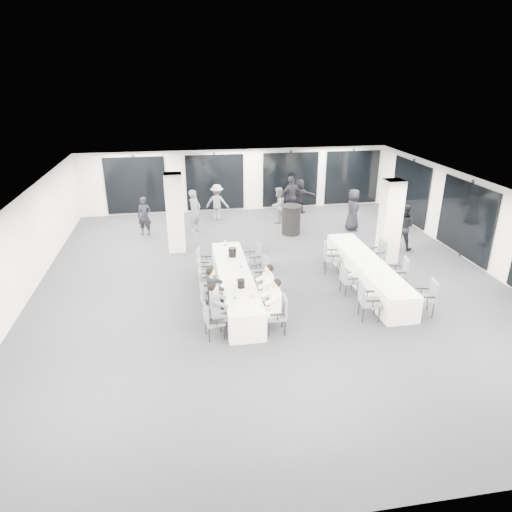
{
  "coord_description": "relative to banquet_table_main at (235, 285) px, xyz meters",
  "views": [
    {
      "loc": [
        -2.55,
        -12.45,
        6.0
      ],
      "look_at": [
        -0.49,
        -0.2,
        0.97
      ],
      "focal_mm": 32.0,
      "sensor_mm": 36.0,
      "label": 1
    }
  ],
  "objects": [
    {
      "name": "seated_guest_c",
      "position": [
        0.67,
        -2.06,
        0.44
      ],
      "size": [
        0.5,
        0.38,
        1.44
      ],
      "rotation": [
        0.0,
        0.0,
        1.57
      ],
      "color": "white",
      "rests_on": "floor"
    },
    {
      "name": "plate_a",
      "position": [
        -0.16,
        -1.27,
        0.39
      ],
      "size": [
        0.18,
        0.18,
        0.03
      ],
      "color": "white",
      "rests_on": "banquet_table_main"
    },
    {
      "name": "standing_guest_c",
      "position": [
        0.16,
        7.45,
        0.5
      ],
      "size": [
        1.27,
        0.93,
        1.76
      ],
      "primitive_type": "imported",
      "rotation": [
        0.0,
        0.0,
        2.79
      ],
      "color": "#585B60",
      "rests_on": "floor"
    },
    {
      "name": "cocktail_table",
      "position": [
        2.86,
        5.08,
        0.21
      ],
      "size": [
        0.83,
        0.83,
        1.16
      ],
      "color": "black",
      "rests_on": "floor"
    },
    {
      "name": "chair_main_right_far",
      "position": [
        0.83,
        1.61,
        0.18
      ],
      "size": [
        0.56,
        0.6,
        0.96
      ],
      "rotation": [
        0.0,
        0.0,
        1.74
      ],
      "color": "#52555A",
      "rests_on": "floor"
    },
    {
      "name": "standing_guest_d",
      "position": [
        3.39,
        7.26,
        0.67
      ],
      "size": [
        1.39,
        1.06,
        2.09
      ],
      "primitive_type": "imported",
      "rotation": [
        0.0,
        0.0,
        3.48
      ],
      "color": "black",
      "rests_on": "floor"
    },
    {
      "name": "column_left",
      "position": [
        -1.61,
        4.0,
        1.02
      ],
      "size": [
        0.6,
        0.6,
        2.8
      ],
      "primitive_type": "cube",
      "color": "silver",
      "rests_on": "floor"
    },
    {
      "name": "water_bottle_a",
      "position": [
        -0.21,
        -1.68,
        0.49
      ],
      "size": [
        0.07,
        0.07,
        0.23
      ],
      "primitive_type": "cylinder",
      "color": "silver",
      "rests_on": "banquet_table_main"
    },
    {
      "name": "chair_main_right_fourth",
      "position": [
        0.83,
        0.47,
        0.18
      ],
      "size": [
        0.52,
        0.57,
        0.97
      ],
      "rotation": [
        0.0,
        0.0,
        1.64
      ],
      "color": "#52555A",
      "rests_on": "floor"
    },
    {
      "name": "seated_guest_b",
      "position": [
        -0.67,
        -1.14,
        0.44
      ],
      "size": [
        0.5,
        0.38,
        1.44
      ],
      "rotation": [
        0.0,
        0.0,
        -1.57
      ],
      "color": "black",
      "rests_on": "floor"
    },
    {
      "name": "chair_main_left_fourth",
      "position": [
        -0.83,
        0.66,
        0.16
      ],
      "size": [
        0.53,
        0.57,
        0.94
      ],
      "rotation": [
        0.0,
        0.0,
        -1.7
      ],
      "color": "#52555A",
      "rests_on": "floor"
    },
    {
      "name": "chair_side_left_mid",
      "position": [
        3.2,
        -0.34,
        0.12
      ],
      "size": [
        0.47,
        0.52,
        0.86
      ],
      "rotation": [
        0.0,
        0.0,
        -1.49
      ],
      "color": "#52555A",
      "rests_on": "floor"
    },
    {
      "name": "ice_bucket_far",
      "position": [
        0.08,
        1.22,
        0.51
      ],
      "size": [
        0.25,
        0.25,
        0.28
      ],
      "primitive_type": "cylinder",
      "color": "black",
      "rests_on": "banquet_table_main"
    },
    {
      "name": "standing_guest_g",
      "position": [
        -2.82,
        5.93,
        0.48
      ],
      "size": [
        0.72,
        0.63,
        1.72
      ],
      "primitive_type": "imported",
      "rotation": [
        0.0,
        0.0,
        -0.23
      ],
      "color": "black",
      "rests_on": "floor"
    },
    {
      "name": "water_bottle_c",
      "position": [
        -0.06,
        2.05,
        0.49
      ],
      "size": [
        0.07,
        0.07,
        0.22
      ],
      "primitive_type": "cylinder",
      "color": "silver",
      "rests_on": "banquet_table_main"
    },
    {
      "name": "chair_main_left_near",
      "position": [
        -0.83,
        -2.06,
        0.13
      ],
      "size": [
        0.52,
        0.55,
        0.89
      ],
      "rotation": [
        0.0,
        0.0,
        -1.41
      ],
      "color": "#52555A",
      "rests_on": "floor"
    },
    {
      "name": "standing_guest_b",
      "position": [
        2.66,
        6.58,
        0.5
      ],
      "size": [
        0.97,
        0.94,
        1.74
      ],
      "primitive_type": "imported",
      "rotation": [
        0.0,
        0.0,
        3.86
      ],
      "color": "#585B60",
      "rests_on": "floor"
    },
    {
      "name": "chair_side_right_near",
      "position": [
        4.86,
        -1.85,
        0.18
      ],
      "size": [
        0.57,
        0.61,
        0.97
      ],
      "rotation": [
        0.0,
        0.0,
        1.38
      ],
      "color": "#52555A",
      "rests_on": "floor"
    },
    {
      "name": "standing_guest_h",
      "position": [
        6.41,
        2.8,
        0.58
      ],
      "size": [
        1.08,
        0.99,
        1.91
      ],
      "primitive_type": "imported",
      "rotation": [
        0.0,
        0.0,
        2.52
      ],
      "color": "black",
      "rests_on": "floor"
    },
    {
      "name": "chair_side_right_far",
      "position": [
        4.86,
        1.3,
        0.17
      ],
      "size": [
        0.52,
        0.57,
        0.95
      ],
      "rotation": [
        0.0,
        0.0,
        1.66
      ],
      "color": "#52555A",
      "rests_on": "floor"
    },
    {
      "name": "seated_guest_d",
      "position": [
        0.67,
        -1.17,
        0.44
      ],
      "size": [
        0.5,
        0.38,
        1.44
      ],
      "rotation": [
        0.0,
        0.0,
        1.57
      ],
      "color": "white",
      "rests_on": "floor"
    },
    {
      "name": "standing_guest_a",
      "position": [
        -0.86,
        5.95,
        0.6
      ],
      "size": [
        0.87,
        0.91,
        1.95
      ],
      "primitive_type": "imported",
      "rotation": [
        0.0,
        0.0,
        0.98
      ],
      "color": "#585B60",
      "rests_on": "floor"
    },
    {
      "name": "ice_bucket_near",
      "position": [
        0.04,
        -0.97,
        0.49
      ],
      "size": [
        0.2,
        0.2,
        0.23
      ],
      "primitive_type": "cylinder",
      "color": "black",
      "rests_on": "banquet_table_main"
    },
    {
      "name": "chair_side_right_mid",
      "position": [
        4.86,
        -0.29,
        0.18
      ],
      "size": [
        0.58,
        0.61,
        0.97
      ],
      "rotation": [
        0.0,
        0.0,
        1.35
      ],
      "color": "#52555A",
      "rests_on": "floor"
    },
    {
      "name": "chair_main_left_second",
      "position": [
        -0.83,
        -1.15,
        0.18
      ],
      "size": [
        0.53,
        0.58,
        0.97
      ],
      "rotation": [
        0.0,
        0.0,
        -1.47
      ],
      "color": "#52555A",
      "rests_on": "floor"
    },
    {
      "name": "chair_main_right_second",
      "position": [
        0.83,
        -1.15,
        0.14
      ],
      "size": [
        0.55,
        0.57,
        0.91
      ],
      "rotation": [
        0.0,
        0.0,
        1.79
      ],
      "color": "#52555A",
      "rests_on": "floor"
    },
    {
      "name": "column_right",
      "position": [
        5.39,
        1.8,
        1.02
      ],
      "size": [
        0.6,
        0.6,
        2.8
      ],
      "primitive_type": "cube",
      "color": "silver",
      "rests_on": "floor"
    },
    {
      "name": "standing_guest_e",
      "position": [
        5.43,
        5.16,
        0.58
      ],
      "size": [
        0.78,
        1.03,
        1.9
      ],
      "primitive_type": "imported",
      "rotation": [
        0.0,
        0.0,
        1.31
      ],
      "color": "black",
      "rests_on": "floor"
    },
    {
      "name": "wine_glass",
      "position": [
        0.11,
        -2.3,
        0.52
      ],
      "size": [
        0.07,
        0.07,
        0.19
      ],
      "color": "silver",
      "rests_on": "banquet_table_main"
    },
    {
      "name": "plate_c",
      "position": [
        -0.01,
        -0.5,
        0.39
      ],
      "size": [
        0.2,
        0.2,
        0.03
      ],
      "color": "white",
      "rests_on": "banquet_table_main"
    },
    {
      "name": "banquet_table_side",
      "position": [
        4.03,
        0.18,
        0.0
      ],
      "size": [
        0.9,
        5.0,
        0.75
      ],
      "primitive_type": "cube",
      "color": "silver",
      "rests_on": "floor"
    },
    {
      "name": "banquet_table_main",
      "position": [
        0.0,
        0.0,
        0.0
      ],
      "size": [
        0.9,
        5.0,
        0.75
      ],
      "primitive_type": "cube",
      "color": "silver",
      "rests_on": "floor"
    },
    {
      "name": "chair_main_right_near",
      "position": [
        0.83,
        -2.06,
        0.17
      ],
      "size": [
        0.51,
        0.56,
        0.95
      ],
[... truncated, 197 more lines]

